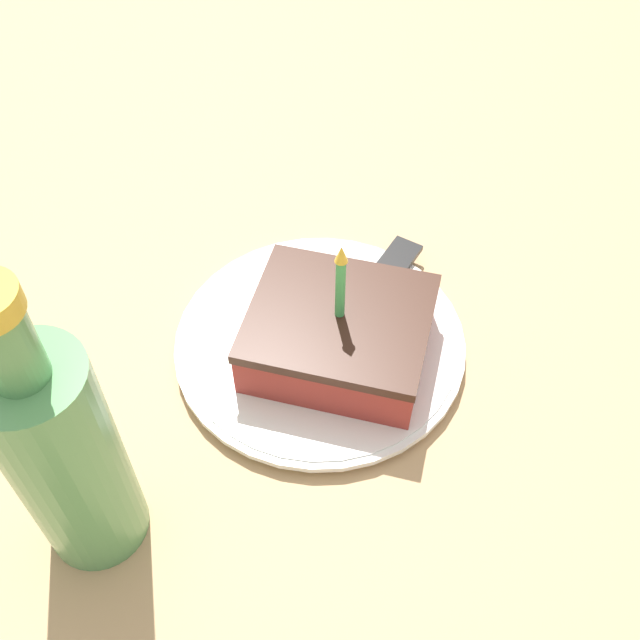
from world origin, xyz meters
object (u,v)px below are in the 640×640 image
object	(u,v)px
bottle	(64,454)
fork	(368,298)
plate	(320,343)
cake_slice	(333,332)

from	to	relation	value
bottle	fork	bearing A→B (deg)	-30.27
plate	cake_slice	bearing A→B (deg)	-125.07
plate	fork	bearing A→B (deg)	-30.53
cake_slice	bottle	distance (m)	0.21
fork	cake_slice	bearing A→B (deg)	164.65
plate	fork	world-z (taller)	fork
fork	bottle	bearing A→B (deg)	149.73
fork	bottle	size ratio (longest dim) A/B	0.75
plate	bottle	size ratio (longest dim) A/B	0.98
fork	bottle	xyz separation A→B (m)	(-0.22, 0.13, 0.08)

